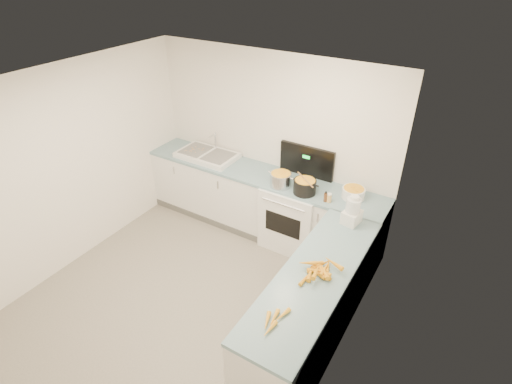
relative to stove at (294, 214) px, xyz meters
The scene contains 19 objects.
floor 1.84m from the stove, 108.07° to the right, with size 3.50×4.00×0.00m, color gray, non-canonical shape.
ceiling 2.69m from the stove, 108.07° to the right, with size 3.50×4.00×0.00m, color white, non-canonical shape.
wall_back 1.00m from the stove, 150.23° to the left, with size 3.50×2.50×0.00m, color white, non-canonical shape.
wall_left 2.96m from the stove, 143.77° to the right, with size 4.00×2.50×0.00m, color white, non-canonical shape.
wall_right 2.21m from the stove, 54.55° to the right, with size 4.00×2.50×0.00m, color white, non-canonical shape.
counter_back 0.55m from the stove, behind, with size 3.50×0.62×0.94m.
counter_right 1.65m from the stove, 56.99° to the right, with size 0.62×2.20×0.94m.
stove is the anchor object (origin of this frame).
sink 1.54m from the stove, behind, with size 0.86×0.52×0.31m.
steel_pot 0.58m from the stove, 137.72° to the right, with size 0.28×0.28×0.20m, color silver.
black_pot 0.59m from the stove, 36.46° to the right, with size 0.28×0.28×0.20m, color black.
wooden_spoon 0.69m from the stove, 36.46° to the right, with size 0.02×0.02×0.41m, color #AD7A47.
mixing_bowl 0.91m from the stove, ahead, with size 0.28×0.28×0.13m, color white.
extract_bottle 0.73m from the stove, 20.46° to the right, with size 0.05×0.05×0.11m, color #593319.
spice_jar 0.75m from the stove, 17.72° to the right, with size 0.06×0.06×0.10m, color #E5B266.
food_processor 1.17m from the stove, 25.77° to the right, with size 0.20×0.23×0.35m.
carrot_pile 1.71m from the stove, 55.85° to the right, with size 0.40×0.46×0.09m.
peeled_carrots 2.30m from the stove, 68.14° to the right, with size 0.17×0.35×0.04m.
peelings 1.75m from the stove, behind, with size 0.23×0.25×0.01m.
Camera 1 is at (2.42, -2.38, 3.57)m, focal length 28.00 mm.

